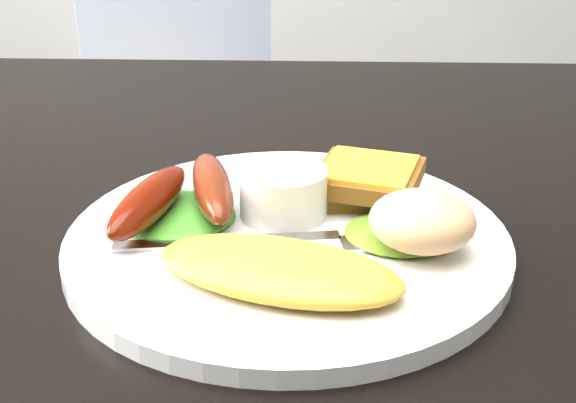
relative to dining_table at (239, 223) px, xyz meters
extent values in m
cube|color=black|center=(0.00, 0.00, 0.00)|extent=(1.20, 0.80, 0.04)
cube|color=tan|center=(-0.23, 0.91, -0.28)|extent=(0.50, 0.50, 0.05)
cylinder|color=white|center=(0.04, -0.08, 0.03)|extent=(0.30, 0.30, 0.01)
ellipsoid|color=#358627|center=(-0.04, -0.06, 0.04)|extent=(0.11, 0.10, 0.01)
ellipsoid|color=#4E8721|center=(0.12, -0.08, 0.04)|extent=(0.08, 0.07, 0.01)
ellipsoid|color=gold|center=(0.04, -0.14, 0.04)|extent=(0.17, 0.11, 0.02)
ellipsoid|color=#681704|center=(-0.05, -0.07, 0.05)|extent=(0.05, 0.11, 0.03)
ellipsoid|color=#6D320F|center=(-0.01, -0.05, 0.05)|extent=(0.05, 0.11, 0.03)
cylinder|color=white|center=(0.04, -0.05, 0.05)|extent=(0.08, 0.08, 0.04)
cube|color=brown|center=(0.07, -0.01, 0.04)|extent=(0.08, 0.08, 0.01)
cube|color=brown|center=(0.10, -0.02, 0.05)|extent=(0.09, 0.09, 0.01)
ellipsoid|color=#F6F2B0|center=(0.13, -0.10, 0.06)|extent=(0.08, 0.07, 0.04)
cube|color=#ADAFB7|center=(0.00, -0.09, 0.03)|extent=(0.15, 0.03, 0.00)
camera|label=1|loc=(0.06, -0.56, 0.28)|focal=50.00mm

